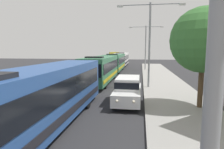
{
  "coord_description": "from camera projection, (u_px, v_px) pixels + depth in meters",
  "views": [
    {
      "loc": [
        3.3,
        2.97,
        3.89
      ],
      "look_at": [
        0.81,
        19.53,
        1.71
      ],
      "focal_mm": 30.84,
      "sensor_mm": 36.0,
      "label": 1
    }
  ],
  "objects": [
    {
      "name": "bus_second_in_line",
      "position": [
        101.0,
        68.0,
        22.5
      ],
      "size": [
        2.58,
        10.92,
        3.21
      ],
      "color": "#33724C",
      "rests_on": "ground_plane"
    },
    {
      "name": "box_truck_oncoming",
      "position": [
        114.0,
        57.0,
        56.94
      ],
      "size": [
        2.35,
        7.27,
        3.15
      ],
      "color": "white",
      "rests_on": "ground_plane"
    },
    {
      "name": "bus_lead",
      "position": [
        46.0,
        95.0,
        9.44
      ],
      "size": [
        2.58,
        12.43,
        3.21
      ],
      "color": "#284C8C",
      "rests_on": "ground_plane"
    },
    {
      "name": "streetlamp_far",
      "position": [
        146.0,
        43.0,
        35.67
      ],
      "size": [
        6.21,
        0.28,
        8.1
      ],
      "color": "gray",
      "rests_on": "sidewalk"
    },
    {
      "name": "white_suv",
      "position": [
        128.0,
        89.0,
        14.01
      ],
      "size": [
        1.86,
        5.04,
        1.9
      ],
      "color": "white",
      "rests_on": "ground_plane"
    },
    {
      "name": "bus_fourth_in_line",
      "position": [
        122.0,
        59.0,
        46.7
      ],
      "size": [
        2.58,
        12.16,
        3.21
      ],
      "color": "silver",
      "rests_on": "ground_plane"
    },
    {
      "name": "bus_middle",
      "position": [
        115.0,
        62.0,
        34.35
      ],
      "size": [
        2.58,
        11.23,
        3.21
      ],
      "color": "#33724C",
      "rests_on": "ground_plane"
    },
    {
      "name": "streetlamp_mid",
      "position": [
        150.0,
        36.0,
        18.77
      ],
      "size": [
        6.43,
        0.28,
        8.23
      ],
      "color": "gray",
      "rests_on": "sidewalk"
    },
    {
      "name": "roadside_tree",
      "position": [
        203.0,
        40.0,
        12.06
      ],
      "size": [
        4.14,
        4.14,
        6.4
      ],
      "color": "#4C3823",
      "rests_on": "sidewalk"
    }
  ]
}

